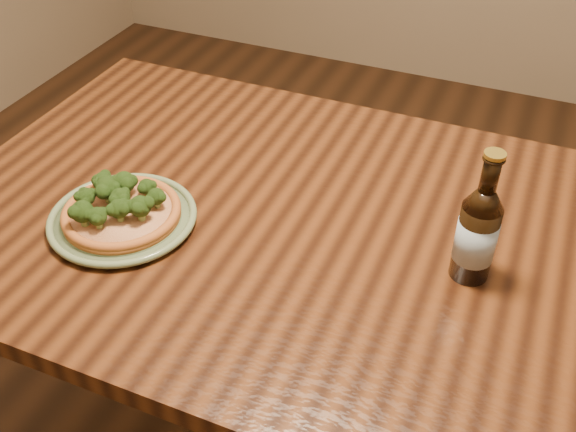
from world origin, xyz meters
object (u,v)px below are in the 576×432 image
at_px(plate, 123,218).
at_px(pizza, 120,209).
at_px(beer_bottle, 477,233).
at_px(table, 354,272).

bearing_deg(plate, pizza, 177.76).
bearing_deg(beer_bottle, pizza, -175.35).
bearing_deg(beer_bottle, plate, -175.31).
bearing_deg(pizza, table, 18.20).
distance_m(table, beer_bottle, 0.27).
height_order(table, pizza, pizza).
bearing_deg(plate, table, 18.30).
xyz_separation_m(plate, pizza, (-0.00, 0.00, 0.02)).
xyz_separation_m(table, pizza, (-0.41, -0.14, 0.12)).
distance_m(pizza, beer_bottle, 0.63).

